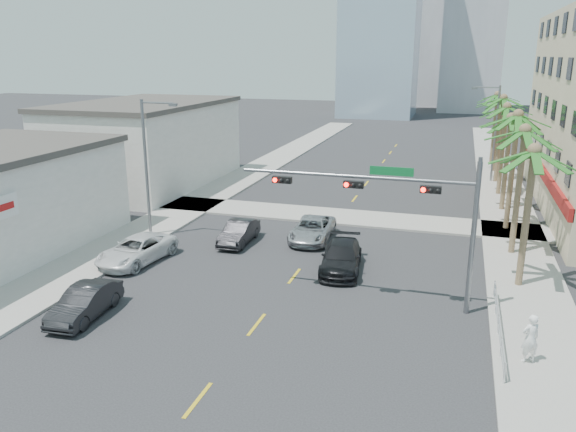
# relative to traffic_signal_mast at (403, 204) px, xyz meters

# --- Properties ---
(ground) EXTENTS (260.00, 260.00, 0.00)m
(ground) POSITION_rel_traffic_signal_mast_xyz_m (-5.78, -7.95, -5.06)
(ground) COLOR #262628
(ground) RESTS_ON ground
(sidewalk_right) EXTENTS (4.00, 120.00, 0.15)m
(sidewalk_right) POSITION_rel_traffic_signal_mast_xyz_m (6.22, 12.05, -4.99)
(sidewalk_right) COLOR gray
(sidewalk_right) RESTS_ON ground
(sidewalk_left) EXTENTS (4.00, 120.00, 0.15)m
(sidewalk_left) POSITION_rel_traffic_signal_mast_xyz_m (-17.78, 12.05, -4.99)
(sidewalk_left) COLOR gray
(sidewalk_left) RESTS_ON ground
(sidewalk_cross) EXTENTS (80.00, 4.00, 0.15)m
(sidewalk_cross) POSITION_rel_traffic_signal_mast_xyz_m (-5.78, 14.05, -4.99)
(sidewalk_cross) COLOR gray
(sidewalk_cross) RESTS_ON ground
(building_left_far) EXTENTS (11.00, 18.00, 7.20)m
(building_left_far) POSITION_rel_traffic_signal_mast_xyz_m (-25.28, 20.05, -1.46)
(building_left_far) COLOR beige
(building_left_far) RESTS_ON ground
(tower_far_center) EXTENTS (16.00, 16.00, 42.00)m
(tower_far_center) POSITION_rel_traffic_signal_mast_xyz_m (-8.78, 117.05, 15.94)
(tower_far_center) COLOR #ADADB2
(tower_far_center) RESTS_ON ground
(traffic_signal_mast) EXTENTS (11.12, 0.54, 7.20)m
(traffic_signal_mast) POSITION_rel_traffic_signal_mast_xyz_m (0.00, 0.00, 0.00)
(traffic_signal_mast) COLOR slate
(traffic_signal_mast) RESTS_ON ground
(palm_tree_0) EXTENTS (4.80, 4.80, 7.80)m
(palm_tree_0) POSITION_rel_traffic_signal_mast_xyz_m (5.82, 4.05, 2.02)
(palm_tree_0) COLOR brown
(palm_tree_0) RESTS_ON ground
(palm_tree_1) EXTENTS (4.80, 4.80, 8.16)m
(palm_tree_1) POSITION_rel_traffic_signal_mast_xyz_m (5.82, 9.25, 2.37)
(palm_tree_1) COLOR brown
(palm_tree_1) RESTS_ON ground
(palm_tree_2) EXTENTS (4.80, 4.80, 8.52)m
(palm_tree_2) POSITION_rel_traffic_signal_mast_xyz_m (5.82, 14.45, 2.72)
(palm_tree_2) COLOR brown
(palm_tree_2) RESTS_ON ground
(palm_tree_3) EXTENTS (4.80, 4.80, 7.80)m
(palm_tree_3) POSITION_rel_traffic_signal_mast_xyz_m (5.82, 19.65, 2.02)
(palm_tree_3) COLOR brown
(palm_tree_3) RESTS_ON ground
(palm_tree_4) EXTENTS (4.80, 4.80, 8.16)m
(palm_tree_4) POSITION_rel_traffic_signal_mast_xyz_m (5.82, 24.85, 2.37)
(palm_tree_4) COLOR brown
(palm_tree_4) RESTS_ON ground
(palm_tree_5) EXTENTS (4.80, 4.80, 8.52)m
(palm_tree_5) POSITION_rel_traffic_signal_mast_xyz_m (5.82, 30.05, 2.72)
(palm_tree_5) COLOR brown
(palm_tree_5) RESTS_ON ground
(palm_tree_6) EXTENTS (4.80, 4.80, 7.80)m
(palm_tree_6) POSITION_rel_traffic_signal_mast_xyz_m (5.82, 35.25, 2.02)
(palm_tree_6) COLOR brown
(palm_tree_6) RESTS_ON ground
(palm_tree_7) EXTENTS (4.80, 4.80, 8.16)m
(palm_tree_7) POSITION_rel_traffic_signal_mast_xyz_m (5.82, 40.45, 2.37)
(palm_tree_7) COLOR brown
(palm_tree_7) RESTS_ON ground
(streetlight_left) EXTENTS (2.55, 0.25, 9.00)m
(streetlight_left) POSITION_rel_traffic_signal_mast_xyz_m (-16.78, 6.05, -0.00)
(streetlight_left) COLOR slate
(streetlight_left) RESTS_ON ground
(streetlight_right) EXTENTS (2.55, 0.25, 9.00)m
(streetlight_right) POSITION_rel_traffic_signal_mast_xyz_m (5.21, 30.05, -0.00)
(streetlight_right) COLOR slate
(streetlight_right) RESTS_ON ground
(guardrail) EXTENTS (0.08, 8.08, 1.00)m
(guardrail) POSITION_rel_traffic_signal_mast_xyz_m (4.52, -1.95, -4.39)
(guardrail) COLOR silver
(guardrail) RESTS_ON ground
(car_parked_mid) EXTENTS (1.83, 4.49, 1.45)m
(car_parked_mid) POSITION_rel_traffic_signal_mast_xyz_m (-13.58, -5.55, -4.34)
(car_parked_mid) COLOR black
(car_parked_mid) RESTS_ON ground
(car_parked_far) EXTENTS (3.16, 5.64, 1.49)m
(car_parked_far) POSITION_rel_traffic_signal_mast_xyz_m (-15.18, 1.44, -4.32)
(car_parked_far) COLOR silver
(car_parked_far) RESTS_ON ground
(car_lane_left) EXTENTS (1.62, 4.37, 1.43)m
(car_lane_left) POSITION_rel_traffic_signal_mast_xyz_m (-10.78, 6.42, -4.35)
(car_lane_left) COLOR black
(car_lane_left) RESTS_ON ground
(car_lane_center) EXTENTS (2.58, 5.29, 1.45)m
(car_lane_center) POSITION_rel_traffic_signal_mast_xyz_m (-6.44, 8.39, -4.34)
(car_lane_center) COLOR #B2B3B7
(car_lane_center) RESTS_ON ground
(car_lane_right) EXTENTS (2.74, 5.46, 1.52)m
(car_lane_right) POSITION_rel_traffic_signal_mast_xyz_m (-3.53, 3.70, -4.30)
(car_lane_right) COLOR black
(car_lane_right) RESTS_ON ground
(pedestrian) EXTENTS (0.87, 0.76, 2.00)m
(pedestrian) POSITION_rel_traffic_signal_mast_xyz_m (5.50, -4.06, -3.91)
(pedestrian) COLOR white
(pedestrian) RESTS_ON sidewalk_right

